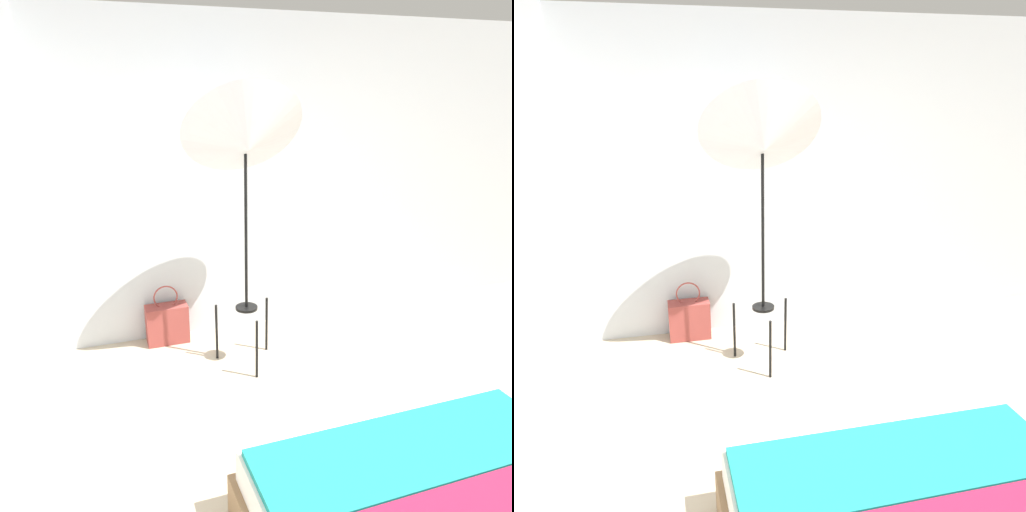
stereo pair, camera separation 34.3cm
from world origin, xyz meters
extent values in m
cube|color=#B7BCC1|center=(0.00, 2.39, 1.30)|extent=(8.00, 0.05, 2.60)
cube|color=#B7BCC1|center=(-1.72, 1.00, 1.30)|extent=(0.05, 8.00, 2.60)
cube|color=#197F7A|center=(-0.03, 0.04, 0.42)|extent=(1.52, 0.49, 0.04)
cylinder|color=black|center=(-0.29, 1.49, 0.23)|extent=(0.02, 0.02, 0.46)
cylinder|color=black|center=(-0.50, 1.85, 0.23)|extent=(0.02, 0.02, 0.46)
cylinder|color=black|center=(-0.08, 1.85, 0.23)|extent=(0.02, 0.02, 0.46)
cylinder|color=black|center=(-0.29, 1.73, 0.46)|extent=(0.17, 0.17, 0.02)
cylinder|color=black|center=(-0.29, 1.73, 1.08)|extent=(0.02, 0.02, 1.25)
cone|color=silver|center=(-0.29, 1.73, 1.71)|extent=(0.86, 0.71, 0.78)
cube|color=brown|center=(-0.82, 2.25, 0.16)|extent=(0.35, 0.16, 0.33)
torus|color=brown|center=(-0.82, 2.25, 0.41)|extent=(0.20, 0.01, 0.20)
camera|label=1|loc=(-1.34, -1.55, 2.06)|focal=35.00mm
camera|label=2|loc=(-1.01, -1.64, 2.06)|focal=35.00mm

